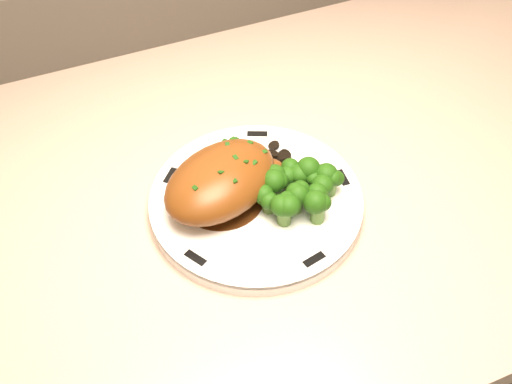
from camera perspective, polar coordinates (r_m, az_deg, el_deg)
name	(u,v)px	position (r m, az deg, el deg)	size (l,w,h in m)	color
plate	(256,203)	(0.72, 0.00, -0.96)	(0.24, 0.24, 0.02)	white
rim_accent_0	(257,134)	(0.79, 0.12, 5.17)	(0.02, 0.01, 0.00)	black
rim_accent_1	(171,176)	(0.74, -7.60, 1.44)	(0.02, 0.01, 0.00)	black
rim_accent_2	(195,258)	(0.67, -5.41, -5.86)	(0.02, 0.01, 0.00)	black
rim_accent_3	(314,260)	(0.66, 5.19, -6.00)	(0.02, 0.01, 0.00)	black
rim_accent_4	(342,178)	(0.74, 7.69, 1.27)	(0.02, 0.01, 0.00)	black
gravy_pool	(221,198)	(0.72, -3.09, -0.50)	(0.10, 0.10, 0.00)	#3F1F0B
chicken_breast	(225,181)	(0.70, -2.75, 1.01)	(0.17, 0.14, 0.05)	brown
mushroom_pile	(254,166)	(0.74, -0.17, 2.31)	(0.08, 0.06, 0.02)	black
broccoli_florets	(300,191)	(0.70, 3.96, 0.09)	(0.10, 0.08, 0.04)	#567E35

